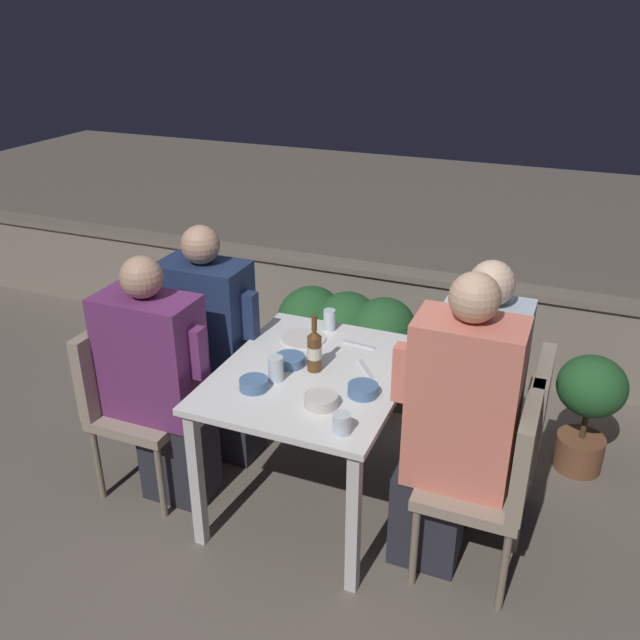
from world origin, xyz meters
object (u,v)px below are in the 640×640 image
Objects in this scene: person_purple_stripe at (160,383)px; chair_right_near at (497,473)px; chair_left_near at (128,392)px; chair_right_far at (513,428)px; chair_left_far at (183,357)px; person_coral_top at (453,429)px; potted_plant at (589,402)px; person_blue_shirt at (472,395)px; person_navy_jumper at (214,345)px; beer_bottle at (315,350)px.

person_purple_stripe is 1.56m from chair_right_near.
chair_left_near is 0.22m from person_purple_stripe.
chair_left_far is at bearing 179.44° from chair_right_far.
person_coral_top reaches higher than person_purple_stripe.
person_purple_stripe is 1.91× the size of potted_plant.
person_blue_shirt is (1.38, 0.38, 0.03)m from person_purple_stripe.
potted_plant is (0.52, 0.91, -0.28)m from person_coral_top.
person_coral_top is 0.34m from person_blue_shirt.
chair_left_far is (0.06, 0.40, 0.00)m from chair_left_near.
person_coral_top is at bearing -15.19° from person_navy_jumper.
beer_bottle is at bearing -168.83° from chair_right_far.
chair_left_far is 1.00× the size of chair_right_far.
potted_plant is at bearing 16.94° from person_navy_jumper.
chair_right_near is at bearing 1.70° from person_purple_stripe.
person_blue_shirt is 0.72m from beer_bottle.
person_coral_top is (1.36, 0.05, 0.07)m from person_purple_stripe.
chair_right_near is at bearing -92.43° from chair_right_far.
person_navy_jumper is at bearing -0.00° from chair_left_far.
person_navy_jumper is 1.46× the size of chair_right_far.
chair_left_near and chair_right_far have the same top height.
person_coral_top reaches higher than chair_left_far.
chair_left_far is 1.52m from person_blue_shirt.
chair_left_near is 1.75m from chair_right_near.
chair_right_near is 0.34m from chair_right_far.
potted_plant is (0.51, 0.57, -0.25)m from person_blue_shirt.
chair_left_far is 0.69× the size of person_navy_jumper.
chair_right_far is 0.66m from potted_plant.
chair_right_near is (1.50, -0.36, -0.11)m from person_navy_jumper.
person_blue_shirt reaches higher than person_navy_jumper.
beer_bottle is (-0.68, -0.17, 0.18)m from person_blue_shirt.
chair_left_near is 0.67× the size of person_blue_shirt.
person_navy_jumper is at bearing 82.27° from person_purple_stripe.
person_navy_jumper is 1.52m from chair_right_far.
potted_plant is at bearing 32.16° from beer_bottle.
person_purple_stripe is at bearing -97.73° from person_navy_jumper.
beer_bottle is (0.69, 0.21, 0.21)m from person_purple_stripe.
person_purple_stripe reaches higher than chair_left_near.
chair_left_far is 1.71m from chair_right_far.
person_purple_stripe is 0.41m from person_navy_jumper.
person_coral_top reaches higher than chair_right_near.
chair_right_far is at bearing 58.64° from person_coral_top.
chair_left_far is at bearing 166.70° from person_coral_top.
person_coral_top is at bearing 1.94° from person_purple_stripe.
beer_bottle is (0.83, -0.19, 0.30)m from chair_left_far.
chair_left_near is 2.29m from potted_plant.
person_purple_stripe is 4.63× the size of beer_bottle.
chair_left_near and chair_right_near have the same top height.
person_coral_top is (1.50, -0.36, 0.16)m from chair_left_far.
chair_left_near is 1.57m from person_coral_top.
chair_left_far is 0.67× the size of person_blue_shirt.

